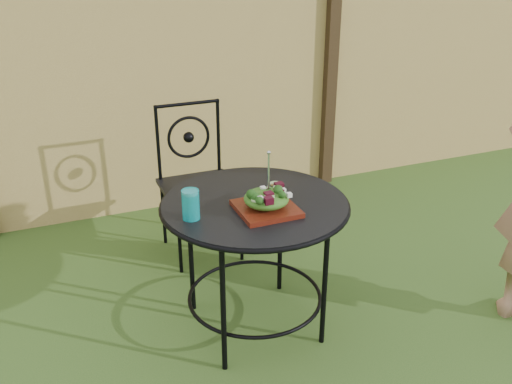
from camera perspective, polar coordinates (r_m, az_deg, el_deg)
fence at (r=4.15m, az=-9.03°, el=10.78°), size 8.00×0.12×1.90m
patio_table at (r=2.81m, az=-0.13°, el=-3.53°), size 0.92×0.92×0.72m
patio_chair at (r=3.62m, az=-5.91°, el=1.49°), size 0.46×0.46×0.95m
salad_plate at (r=2.65m, az=1.03°, el=-1.68°), size 0.27×0.27×0.02m
salad at (r=2.63m, az=1.04°, el=-0.66°), size 0.21×0.21×0.08m
fork at (r=2.58m, az=1.27°, el=1.99°), size 0.01×0.01×0.18m
drinking_glass at (r=2.58m, az=-6.55°, el=-1.26°), size 0.08×0.08×0.14m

